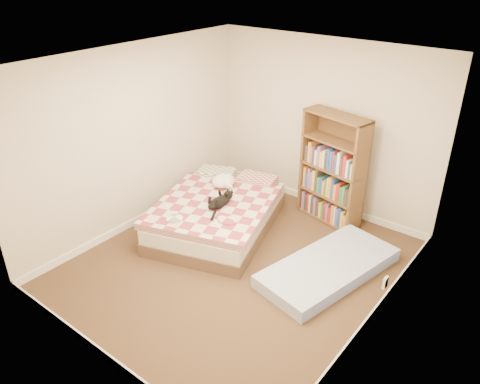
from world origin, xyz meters
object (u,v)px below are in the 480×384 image
Objects in this scene: floor_mattress at (329,268)px; white_dog at (223,181)px; bed at (219,213)px; black_cat at (221,201)px; bookshelf at (332,183)px.

white_dog is at bearing -176.67° from floor_mattress.
bed is at bearing -83.77° from white_dog.
black_cat is at bearing -60.74° from bed.
black_cat is (-1.56, -0.16, 0.46)m from floor_mattress.
bookshelf is at bearing 50.54° from black_cat.
bed is at bearing 131.92° from black_cat.
white_dog is at bearing 121.33° from black_cat.
white_dog is (-0.34, 0.45, 0.02)m from black_cat.
floor_mattress is at bearing -17.45° from bed.
bookshelf is at bearing 30.00° from bed.
bed is at bearing -119.79° from bookshelf.
black_cat reaches higher than floor_mattress.
floor_mattress is at bearing -32.10° from white_dog.
bookshelf is at bearing 12.10° from white_dog.
bookshelf is 2.38× the size of black_cat.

